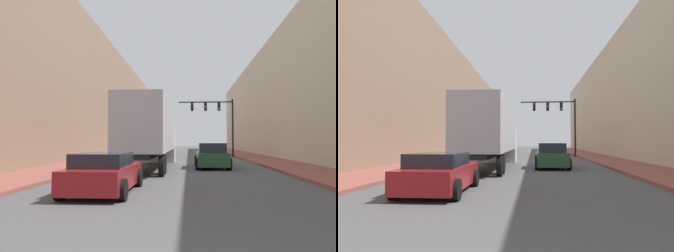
# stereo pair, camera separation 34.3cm
# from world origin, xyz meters

# --- Properties ---
(sidewalk_right) EXTENTS (3.35, 80.00, 0.15)m
(sidewalk_right) POSITION_xyz_m (6.93, 30.00, 0.07)
(sidewalk_right) COLOR brown
(sidewalk_right) RESTS_ON ground
(sidewalk_left) EXTENTS (3.35, 80.00, 0.15)m
(sidewalk_left) POSITION_xyz_m (-6.93, 30.00, 0.07)
(sidewalk_left) COLOR brown
(sidewalk_left) RESTS_ON ground
(building_right) EXTENTS (6.00, 80.00, 12.20)m
(building_right) POSITION_xyz_m (11.61, 30.00, 6.10)
(building_right) COLOR beige
(building_right) RESTS_ON ground
(building_left) EXTENTS (6.00, 80.00, 13.12)m
(building_left) POSITION_xyz_m (-11.61, 30.00, 6.56)
(building_left) COLOR #846B56
(building_left) RESTS_ON ground
(semi_truck) EXTENTS (2.48, 13.94, 4.01)m
(semi_truck) POSITION_xyz_m (-2.01, 19.30, 2.26)
(semi_truck) COLOR #B2B7C1
(semi_truck) RESTS_ON ground
(sedan_car) EXTENTS (2.04, 4.30, 1.31)m
(sedan_car) POSITION_xyz_m (-2.40, 8.65, 0.64)
(sedan_car) COLOR maroon
(sedan_car) RESTS_ON ground
(suv_car) EXTENTS (2.09, 4.87, 1.56)m
(suv_car) POSITION_xyz_m (1.81, 18.95, 0.75)
(suv_car) COLOR #234C2D
(suv_car) RESTS_ON ground
(traffic_signal_gantry) EXTENTS (5.91, 0.35, 6.22)m
(traffic_signal_gantry) POSITION_xyz_m (3.52, 33.50, 4.44)
(traffic_signal_gantry) COLOR black
(traffic_signal_gantry) RESTS_ON ground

